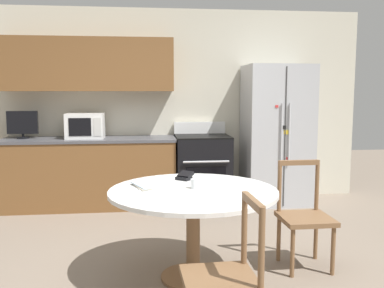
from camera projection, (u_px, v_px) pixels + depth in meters
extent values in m
plane|color=gray|center=(197.00, 278.00, 3.46)|extent=(14.00, 14.00, 0.00)
cube|color=beige|center=(173.00, 106.00, 5.91)|extent=(5.20, 0.10, 2.60)
cube|color=brown|center=(88.00, 65.00, 5.50)|extent=(2.18, 0.34, 0.68)
cube|color=brown|center=(90.00, 174.00, 5.54)|extent=(2.18, 0.62, 0.86)
cube|color=#4C4C51|center=(89.00, 140.00, 5.48)|extent=(2.21, 0.64, 0.03)
cube|color=#B2B5BA|center=(277.00, 135.00, 5.71)|extent=(0.86, 0.68, 1.84)
cube|color=#333333|center=(285.00, 138.00, 5.37)|extent=(0.01, 0.01, 1.77)
cylinder|color=silver|center=(282.00, 134.00, 5.34)|extent=(0.02, 0.02, 0.77)
cylinder|color=silver|center=(289.00, 134.00, 5.35)|extent=(0.02, 0.02, 0.77)
cube|color=black|center=(284.00, 127.00, 5.35)|extent=(0.05, 0.02, 0.04)
cube|color=yellow|center=(286.00, 132.00, 5.36)|extent=(0.07, 0.02, 0.05)
cube|color=red|center=(288.00, 158.00, 5.40)|extent=(0.04, 0.01, 0.03)
cube|color=red|center=(277.00, 106.00, 5.30)|extent=(0.04, 0.01, 0.03)
cube|color=black|center=(202.00, 171.00, 5.67)|extent=(0.71, 0.64, 0.90)
cube|color=black|center=(206.00, 183.00, 5.36)|extent=(0.51, 0.01, 0.40)
cylinder|color=silver|center=(206.00, 162.00, 5.30)|extent=(0.58, 0.02, 0.02)
cube|color=black|center=(202.00, 136.00, 5.61)|extent=(0.71, 0.64, 0.02)
cube|color=white|center=(200.00, 128.00, 5.89)|extent=(0.71, 0.06, 0.16)
cube|color=white|center=(85.00, 126.00, 5.47)|extent=(0.47, 0.35, 0.32)
cube|color=black|center=(80.00, 127.00, 5.29)|extent=(0.27, 0.01, 0.22)
cube|color=silver|center=(97.00, 127.00, 5.31)|extent=(0.09, 0.01, 0.23)
cylinder|color=black|center=(23.00, 138.00, 5.46)|extent=(0.16, 0.16, 0.02)
cylinder|color=black|center=(23.00, 135.00, 5.45)|extent=(0.03, 0.03, 0.04)
cube|color=black|center=(22.00, 122.00, 5.43)|extent=(0.38, 0.05, 0.29)
cylinder|color=white|center=(193.00, 192.00, 3.37)|extent=(1.34, 1.34, 0.03)
cylinder|color=brown|center=(193.00, 235.00, 3.41)|extent=(0.11, 0.11, 0.68)
cylinder|color=brown|center=(193.00, 277.00, 3.45)|extent=(0.52, 0.52, 0.03)
cube|color=brown|center=(220.00, 280.00, 2.44)|extent=(0.43, 0.43, 0.04)
cylinder|color=brown|center=(262.00, 248.00, 2.27)|extent=(0.04, 0.04, 0.45)
cylinder|color=brown|center=(244.00, 228.00, 2.61)|extent=(0.04, 0.04, 0.45)
cube|color=brown|center=(253.00, 202.00, 2.42)|extent=(0.05, 0.35, 0.04)
cube|color=brown|center=(306.00, 219.00, 3.61)|extent=(0.42, 0.42, 0.04)
cylinder|color=brown|center=(333.00, 251.00, 3.49)|extent=(0.04, 0.04, 0.41)
cylinder|color=brown|center=(292.00, 253.00, 3.45)|extent=(0.04, 0.04, 0.41)
cylinder|color=brown|center=(316.00, 237.00, 3.83)|extent=(0.04, 0.04, 0.41)
cylinder|color=brown|center=(279.00, 238.00, 3.79)|extent=(0.04, 0.04, 0.41)
cylinder|color=brown|center=(317.00, 185.00, 3.79)|extent=(0.04, 0.04, 0.45)
cylinder|color=brown|center=(279.00, 186.00, 3.75)|extent=(0.04, 0.04, 0.45)
cube|color=brown|center=(299.00, 163.00, 3.74)|extent=(0.34, 0.04, 0.04)
cylinder|color=silver|center=(196.00, 184.00, 3.40)|extent=(0.08, 0.08, 0.08)
cylinder|color=beige|center=(196.00, 186.00, 3.40)|extent=(0.07, 0.07, 0.04)
cube|color=black|center=(184.00, 178.00, 3.73)|extent=(0.15, 0.15, 0.03)
cube|color=black|center=(186.00, 175.00, 3.75)|extent=(0.16, 0.15, 0.06)
cube|color=white|center=(149.00, 186.00, 3.48)|extent=(0.28, 0.34, 0.01)
cube|color=beige|center=(149.00, 185.00, 3.47)|extent=(0.30, 0.35, 0.01)
cube|color=silver|center=(149.00, 184.00, 3.47)|extent=(0.31, 0.36, 0.01)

